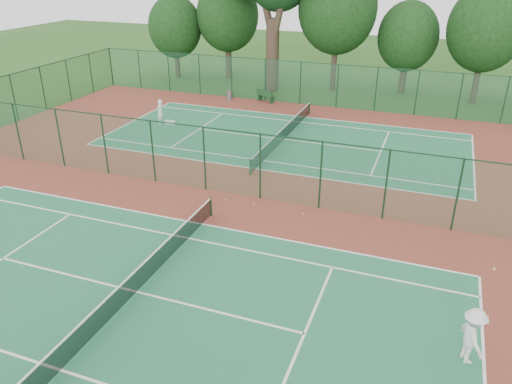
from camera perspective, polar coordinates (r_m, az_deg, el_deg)
ground at (r=26.07m, az=-2.71°, el=-0.20°), size 120.00×120.00×0.00m
red_pad at (r=26.07m, az=-2.71°, el=-0.19°), size 40.00×36.00×0.01m
court_near at (r=19.30m, az=-13.41°, el=-11.06°), size 23.77×10.97×0.01m
court_far at (r=33.88m, az=3.29°, el=6.01°), size 23.77×10.97×0.01m
fence_north at (r=41.74m, az=7.17°, el=12.10°), size 40.00×0.09×3.50m
fence_divider at (r=25.36m, az=-2.79°, el=3.39°), size 40.00×0.09×3.50m
tennis_net_near at (r=19.00m, az=-13.57°, el=-9.77°), size 0.10×12.90×0.97m
tennis_net_far at (r=33.71m, az=3.31°, el=6.86°), size 0.10×12.90×0.97m
player_near at (r=16.83m, az=23.48°, el=-14.87°), size 1.14×1.41×1.90m
player_far at (r=37.53m, az=-10.90°, el=9.00°), size 0.46×0.68×1.81m
trash_bin at (r=43.53m, az=-3.06°, el=11.01°), size 0.58×0.58×0.84m
bench at (r=42.81m, az=1.06°, el=10.97°), size 1.77×1.15×1.06m
kit_bag at (r=37.50m, az=-9.79°, el=7.84°), size 0.77×0.33×0.28m
stray_ball_a at (r=24.92m, az=-0.26°, el=-1.31°), size 0.08×0.08×0.08m
stray_ball_b at (r=24.07m, az=5.41°, el=-2.48°), size 0.07×0.07×0.07m
stray_ball_c at (r=25.31m, az=-3.51°, el=-0.92°), size 0.07×0.07×0.07m
evergreen_row at (r=47.99m, az=9.50°, el=11.54°), size 39.00×5.00×12.00m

